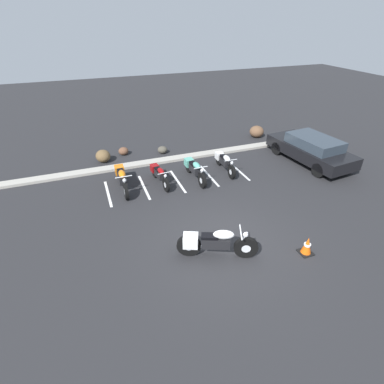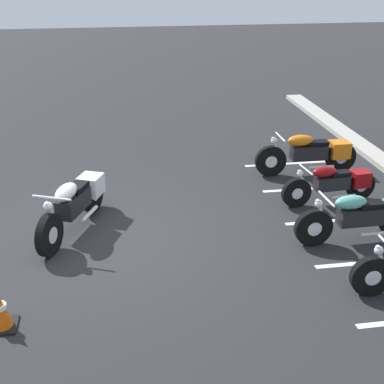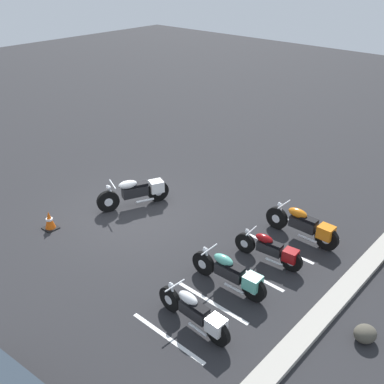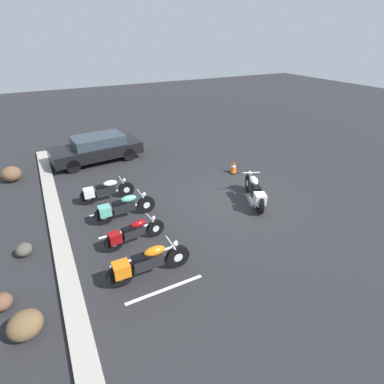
% 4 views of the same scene
% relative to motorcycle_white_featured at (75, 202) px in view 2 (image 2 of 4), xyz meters
% --- Properties ---
extents(ground, '(60.00, 60.00, 0.00)m').
position_rel_motorcycle_white_featured_xyz_m(ground, '(0.52, 0.39, -0.50)').
color(ground, '#262628').
extents(motorcycle_white_featured, '(2.24, 1.15, 0.94)m').
position_rel_motorcycle_white_featured_xyz_m(motorcycle_white_featured, '(0.00, 0.00, 0.00)').
color(motorcycle_white_featured, black).
rests_on(motorcycle_white_featured, ground).
extents(parked_bike_0, '(0.64, 2.29, 0.90)m').
position_rel_motorcycle_white_featured_xyz_m(parked_bike_0, '(-1.84, 5.01, -0.02)').
color(parked_bike_0, black).
rests_on(parked_bike_0, ground).
extents(parked_bike_1, '(0.56, 1.95, 0.77)m').
position_rel_motorcycle_white_featured_xyz_m(parked_bike_1, '(-0.30, 4.90, -0.09)').
color(parked_bike_1, black).
rests_on(parked_bike_1, ground).
extents(parked_bike_2, '(0.61, 2.16, 0.85)m').
position_rel_motorcycle_white_featured_xyz_m(parked_bike_2, '(1.22, 4.76, -0.05)').
color(parked_bike_2, black).
rests_on(parked_bike_2, ground).
extents(stall_line_0, '(0.10, 2.10, 0.00)m').
position_rel_motorcycle_white_featured_xyz_m(stall_line_0, '(-2.49, 4.75, -0.50)').
color(stall_line_0, white).
rests_on(stall_line_0, ground).
extents(stall_line_1, '(0.10, 2.10, 0.00)m').
position_rel_motorcycle_white_featured_xyz_m(stall_line_1, '(-1.02, 4.75, -0.50)').
color(stall_line_1, white).
rests_on(stall_line_1, ground).
extents(stall_line_2, '(0.10, 2.10, 0.00)m').
position_rel_motorcycle_white_featured_xyz_m(stall_line_2, '(0.46, 4.75, -0.50)').
color(stall_line_2, white).
rests_on(stall_line_2, ground).
extents(stall_line_3, '(0.10, 2.10, 0.00)m').
position_rel_motorcycle_white_featured_xyz_m(stall_line_3, '(1.93, 4.75, -0.50)').
color(stall_line_3, white).
rests_on(stall_line_3, ground).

